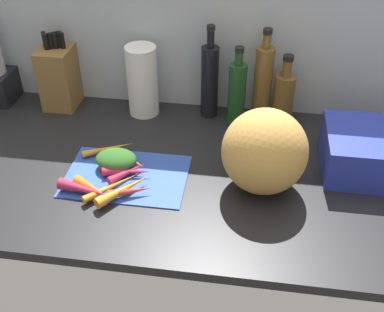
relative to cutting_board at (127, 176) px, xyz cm
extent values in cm
cube|color=black|center=(10.97, 7.12, -1.90)|extent=(170.00, 80.00, 3.00)
cube|color=#ADB7C1|center=(10.97, 45.62, 29.60)|extent=(170.00, 3.00, 60.00)
cube|color=#2D51B7|center=(0.00, 0.00, 0.00)|extent=(36.00, 24.44, 0.80)
cone|color=orange|center=(-8.02, -9.01, 2.04)|extent=(11.33, 7.85, 3.29)
cone|color=#B2264C|center=(-9.50, -10.17, 2.15)|extent=(15.79, 6.41, 3.50)
cone|color=orange|center=(-8.50, 10.40, 1.48)|extent=(15.25, 10.04, 2.17)
cone|color=red|center=(-1.13, 0.94, 1.55)|extent=(14.05, 2.50, 2.31)
cone|color=orange|center=(-0.21, 5.41, 2.01)|extent=(11.50, 8.96, 3.22)
cone|color=#B2264C|center=(0.40, -0.36, 1.78)|extent=(14.78, 4.80, 2.77)
cone|color=orange|center=(1.43, -8.55, 1.98)|extent=(13.82, 15.60, 3.17)
cone|color=#B2264C|center=(0.66, -0.44, 1.73)|extent=(10.72, 11.74, 2.66)
cone|color=red|center=(3.40, -8.80, 1.79)|extent=(12.32, 7.09, 2.79)
cone|color=orange|center=(-2.48, -7.22, 1.47)|extent=(13.77, 14.66, 2.14)
ellipsoid|color=#2D6023|center=(-3.86, 3.45, 3.04)|extent=(12.49, 9.60, 5.28)
ellipsoid|color=gold|center=(39.77, 1.22, 12.11)|extent=(23.90, 22.37, 25.03)
cube|color=olive|center=(-33.30, 37.47, 10.58)|extent=(11.15, 12.92, 21.96)
cylinder|color=black|center=(-36.55, 38.50, 24.31)|extent=(1.44, 1.44, 5.50)
cylinder|color=black|center=(-35.25, 36.82, 24.31)|extent=(1.80, 1.80, 5.50)
cylinder|color=black|center=(-33.95, 37.58, 24.31)|extent=(1.55, 1.55, 5.50)
cylinder|color=black|center=(-32.65, 38.36, 24.31)|extent=(2.11, 2.11, 5.50)
cylinder|color=black|center=(-31.35, 39.18, 24.31)|extent=(2.10, 2.10, 5.50)
cylinder|color=black|center=(-30.05, 38.37, 24.31)|extent=(1.47, 1.47, 5.50)
cylinder|color=white|center=(-2.78, 36.62, 12.09)|extent=(10.56, 10.56, 24.97)
cylinder|color=black|center=(20.29, 38.41, 12.35)|extent=(6.03, 6.03, 25.51)
cylinder|color=black|center=(20.29, 38.41, 28.04)|extent=(2.40, 2.40, 5.87)
cylinder|color=black|center=(20.29, 38.41, 31.78)|extent=(2.76, 2.76, 1.60)
cylinder|color=#19421E|center=(29.95, 33.67, 10.73)|extent=(5.92, 5.92, 22.27)
cylinder|color=#19421E|center=(29.95, 33.67, 24.11)|extent=(2.58, 2.58, 4.48)
cylinder|color=black|center=(29.95, 33.67, 27.15)|extent=(2.97, 2.97, 1.60)
cylinder|color=brown|center=(38.19, 36.61, 13.24)|extent=(6.19, 6.19, 27.28)
cylinder|color=brown|center=(38.19, 36.61, 29.23)|extent=(2.63, 2.63, 4.70)
cylinder|color=black|center=(38.19, 36.61, 32.38)|extent=(3.02, 3.02, 1.60)
cylinder|color=brown|center=(45.48, 36.23, 8.65)|extent=(7.05, 7.05, 18.10)
cylinder|color=brown|center=(45.48, 36.23, 20.51)|extent=(3.00, 3.00, 5.62)
cylinder|color=black|center=(45.48, 36.23, 24.12)|extent=(3.45, 3.45, 1.60)
cube|color=#2838AD|center=(72.56, 14.17, 5.94)|extent=(29.70, 24.42, 12.69)
camera|label=1|loc=(35.06, -106.41, 90.50)|focal=44.78mm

